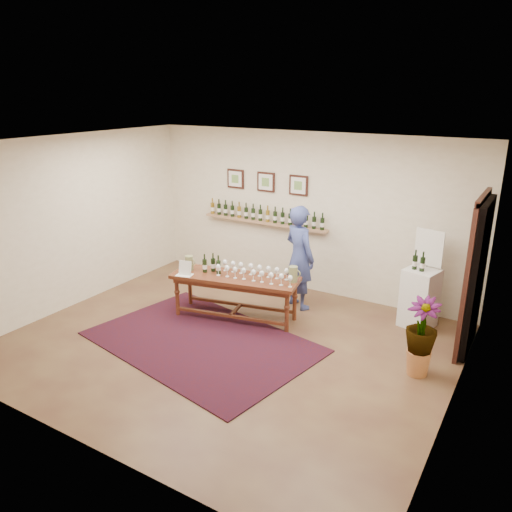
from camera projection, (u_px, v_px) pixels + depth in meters
The scene contains 14 objects.
ground at pixel (227, 344), 7.11m from camera, with size 6.00×6.00×0.00m, color #4D2C22.
room_shell at pixel (418, 259), 7.23m from camera, with size 6.00×6.00×6.00m.
rug at pixel (202, 342), 7.17m from camera, with size 3.15×2.10×0.02m, color #4C0E0D.
tasting_table at pixel (235, 283), 7.76m from camera, with size 2.08×1.03×0.71m.
table_glasses at pixel (252, 272), 7.63m from camera, with size 1.38×0.32×0.19m, color white, non-canonical shape.
table_bottles at pixel (212, 263), 7.86m from camera, with size 0.27×0.15×0.29m, color black, non-canonical shape.
pitcher_left at pixel (189, 263), 7.96m from camera, with size 0.15×0.15×0.24m, color olive, non-canonical shape.
pitcher_right at pixel (293, 274), 7.46m from camera, with size 0.16×0.16×0.24m, color olive, non-canonical shape.
menu_card at pixel (185, 268), 7.75m from camera, with size 0.24×0.18×0.22m, color white.
display_pedestal at pixel (420, 298), 7.54m from camera, with size 0.46×0.46×0.91m, color white.
pedestal_bottles at pixel (419, 260), 7.34m from camera, with size 0.30×0.08×0.30m, color black, non-canonical shape.
info_sign at pixel (429, 248), 7.42m from camera, with size 0.44×0.02×0.61m, color white.
potted_plant at pixel (421, 337), 6.21m from camera, with size 0.51×0.51×0.90m.
person at pixel (299, 257), 8.10m from camera, with size 0.63×0.41×1.72m, color #364381.
Camera 1 is at (3.63, -5.22, 3.45)m, focal length 35.00 mm.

